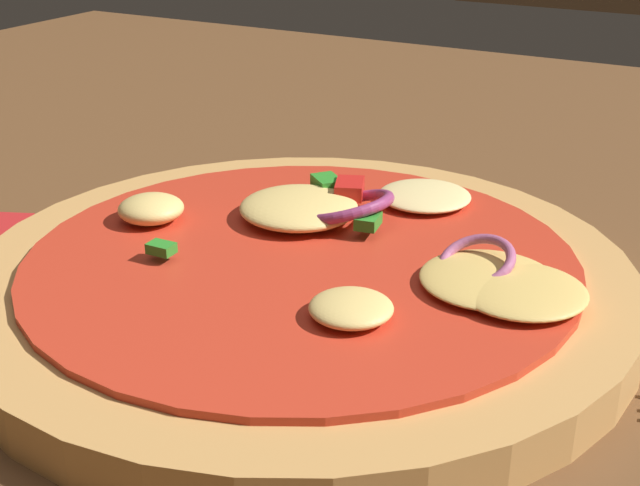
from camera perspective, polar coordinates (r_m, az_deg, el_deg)
dining_table at (r=0.34m, az=7.15°, el=-8.65°), size 1.27×1.02×0.04m
pizza at (r=0.35m, az=-1.26°, el=-2.45°), size 0.27×0.27×0.04m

